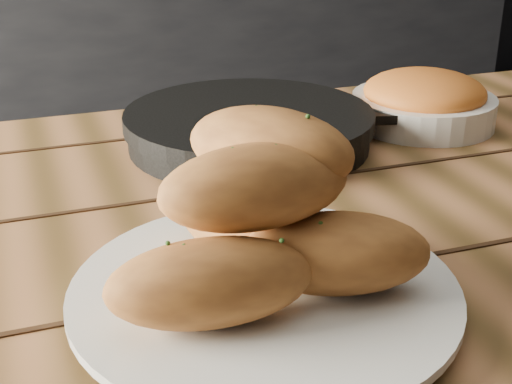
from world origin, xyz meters
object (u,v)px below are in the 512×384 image
Objects in this scene: table at (319,306)px; bread_rolls at (262,219)px; plate at (264,294)px; bowl at (424,101)px; skillet at (251,127)px.

table is 0.24m from bread_rolls.
plate is 0.51m from bowl.
bowl reaches higher than table.
bread_rolls reaches higher than table.
bowl reaches higher than skillet.
plate is at bearing -62.93° from bread_rolls.
plate is at bearing -130.61° from table.
bread_rolls is (-0.00, 0.00, 0.07)m from plate.
bread_rolls is 0.51m from bowl.
bowl is at bearing 44.43° from plate.
bowl is (0.36, 0.35, -0.04)m from bread_rolls.
bowl is (0.25, 0.23, 0.13)m from table.
table is 3.25× the size of skillet.
bowl reaches higher than plate.
plate is 0.70× the size of skillet.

